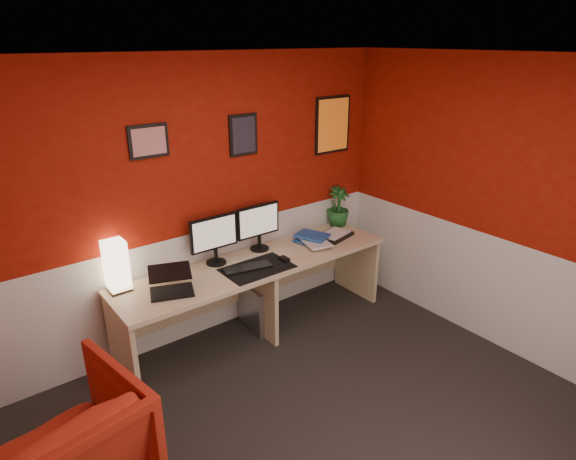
# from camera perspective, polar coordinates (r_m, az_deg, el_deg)

# --- Properties ---
(ground) EXTENTS (4.00, 3.50, 0.01)m
(ground) POSITION_cam_1_polar(r_m,az_deg,el_deg) (3.67, 4.42, -23.47)
(ground) COLOR black
(ground) RESTS_ON ground
(ceiling) EXTENTS (4.00, 3.50, 0.01)m
(ceiling) POSITION_cam_1_polar(r_m,az_deg,el_deg) (2.60, 6.08, 19.34)
(ceiling) COLOR white
(ceiling) RESTS_ON ground
(wall_back) EXTENTS (4.00, 0.01, 2.50)m
(wall_back) POSITION_cam_1_polar(r_m,az_deg,el_deg) (4.27, -10.92, 2.82)
(wall_back) COLOR #991A0C
(wall_back) RESTS_ON ground
(wall_right) EXTENTS (0.01, 3.50, 2.50)m
(wall_right) POSITION_cam_1_polar(r_m,az_deg,el_deg) (4.44, 24.58, 1.92)
(wall_right) COLOR #991A0C
(wall_right) RESTS_ON ground
(wainscot_back) EXTENTS (4.00, 0.01, 1.00)m
(wainscot_back) POSITION_cam_1_polar(r_m,az_deg,el_deg) (4.56, -10.23, -6.15)
(wainscot_back) COLOR silver
(wainscot_back) RESTS_ON ground
(wainscot_right) EXTENTS (0.01, 3.50, 1.00)m
(wainscot_right) POSITION_cam_1_polar(r_m,az_deg,el_deg) (4.72, 23.14, -6.69)
(wainscot_right) COLOR silver
(wainscot_right) RESTS_ON ground
(desk) EXTENTS (2.60, 0.65, 0.73)m
(desk) POSITION_cam_1_polar(r_m,az_deg,el_deg) (4.54, -3.54, -7.88)
(desk) COLOR #D0B885
(desk) RESTS_ON ground
(shoji_lamp) EXTENTS (0.16, 0.16, 0.40)m
(shoji_lamp) POSITION_cam_1_polar(r_m,az_deg,el_deg) (4.03, -19.40, -4.13)
(shoji_lamp) COLOR #FFE5B2
(shoji_lamp) RESTS_ON desk
(laptop) EXTENTS (0.39, 0.33, 0.22)m
(laptop) POSITION_cam_1_polar(r_m,az_deg,el_deg) (3.91, -13.52, -5.76)
(laptop) COLOR black
(laptop) RESTS_ON desk
(monitor_left) EXTENTS (0.45, 0.06, 0.58)m
(monitor_left) POSITION_cam_1_polar(r_m,az_deg,el_deg) (4.27, -8.58, -0.33)
(monitor_left) COLOR black
(monitor_left) RESTS_ON desk
(monitor_right) EXTENTS (0.45, 0.06, 0.58)m
(monitor_right) POSITION_cam_1_polar(r_m,az_deg,el_deg) (4.51, -3.42, 1.13)
(monitor_right) COLOR black
(monitor_right) RESTS_ON desk
(desk_mat) EXTENTS (0.60, 0.38, 0.01)m
(desk_mat) POSITION_cam_1_polar(r_m,az_deg,el_deg) (4.25, -3.60, -4.46)
(desk_mat) COLOR black
(desk_mat) RESTS_ON desk
(keyboard) EXTENTS (0.44, 0.22, 0.02)m
(keyboard) POSITION_cam_1_polar(r_m,az_deg,el_deg) (4.24, -4.74, -4.40)
(keyboard) COLOR black
(keyboard) RESTS_ON desk_mat
(mouse) EXTENTS (0.06, 0.10, 0.03)m
(mouse) POSITION_cam_1_polar(r_m,az_deg,el_deg) (4.36, -0.45, -3.41)
(mouse) COLOR black
(mouse) RESTS_ON desk_mat
(book_bottom) EXTENTS (0.27, 0.32, 0.03)m
(book_bottom) POSITION_cam_1_polar(r_m,az_deg,el_deg) (4.69, 1.82, -1.70)
(book_bottom) COLOR #214D99
(book_bottom) RESTS_ON desk
(book_middle) EXTENTS (0.29, 0.35, 0.02)m
(book_middle) POSITION_cam_1_polar(r_m,az_deg,el_deg) (4.63, 2.03, -1.67)
(book_middle) COLOR silver
(book_middle) RESTS_ON book_bottom
(book_top) EXTENTS (0.33, 0.37, 0.03)m
(book_top) POSITION_cam_1_polar(r_m,az_deg,el_deg) (4.66, 2.19, -1.16)
(book_top) COLOR #214D99
(book_top) RESTS_ON book_middle
(zen_tray) EXTENTS (0.40, 0.33, 0.03)m
(zen_tray) POSITION_cam_1_polar(r_m,az_deg,el_deg) (4.91, 5.45, -0.63)
(zen_tray) COLOR black
(zen_tray) RESTS_ON desk
(potted_plant) EXTENTS (0.26, 0.26, 0.42)m
(potted_plant) POSITION_cam_1_polar(r_m,az_deg,el_deg) (5.15, 5.87, 2.76)
(potted_plant) COLOR #19591E
(potted_plant) RESTS_ON desk
(pc_tower) EXTENTS (0.24, 0.47, 0.45)m
(pc_tower) POSITION_cam_1_polar(r_m,az_deg,el_deg) (4.69, -3.59, -8.78)
(pc_tower) COLOR #99999E
(pc_tower) RESTS_ON ground
(armchair) EXTENTS (0.97, 0.99, 0.78)m
(armchair) POSITION_cam_1_polar(r_m,az_deg,el_deg) (3.35, -24.81, -22.12)
(armchair) COLOR #A51E0D
(armchair) RESTS_ON ground
(art_left) EXTENTS (0.32, 0.02, 0.26)m
(art_left) POSITION_cam_1_polar(r_m,az_deg,el_deg) (3.97, -15.98, 9.94)
(art_left) COLOR red
(art_left) RESTS_ON wall_back
(art_center) EXTENTS (0.28, 0.02, 0.36)m
(art_center) POSITION_cam_1_polar(r_m,az_deg,el_deg) (4.36, -5.25, 11.00)
(art_center) COLOR black
(art_center) RESTS_ON wall_back
(art_right) EXTENTS (0.44, 0.02, 0.56)m
(art_right) POSITION_cam_1_polar(r_m,az_deg,el_deg) (5.00, 5.22, 12.14)
(art_right) COLOR orange
(art_right) RESTS_ON wall_back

